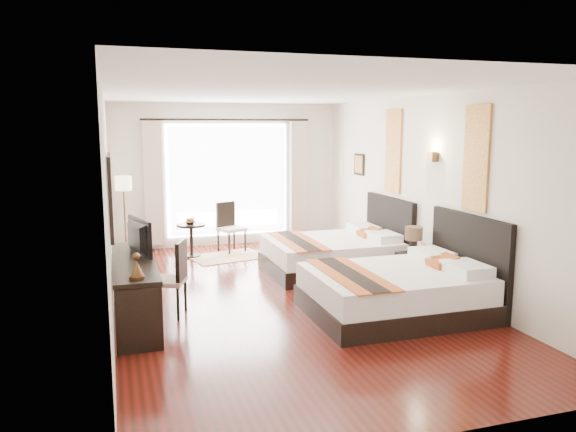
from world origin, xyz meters
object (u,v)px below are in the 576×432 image
object	(u,v)px
console_desk	(135,290)
floor_lamp	(123,189)
side_table	(191,240)
desk_chair	(169,293)
vase	(421,254)
table_lamp	(414,235)
bed_near	(401,289)
window_chair	(231,237)
bed_far	(336,253)
fruit_bowl	(190,223)
nightstand	(416,271)
television	(133,237)

from	to	relation	value
console_desk	floor_lamp	bearing A→B (deg)	90.16
console_desk	side_table	size ratio (longest dim) A/B	3.64
desk_chair	vase	bearing A→B (deg)	-160.28
table_lamp	vase	size ratio (longest dim) A/B	3.27
bed_near	vase	distance (m)	1.08
table_lamp	window_chair	world-z (taller)	window_chair
bed_near	side_table	xyz separation A→B (m)	(-2.08, 3.98, -0.02)
bed_far	bed_near	bearing A→B (deg)	-90.83
fruit_bowl	desk_chair	bearing A→B (deg)	-102.69
bed_near	floor_lamp	xyz separation A→B (m)	(-3.22, 4.41, 0.92)
nightstand	floor_lamp	distance (m)	5.37
floor_lamp	fruit_bowl	size ratio (longest dim) A/B	7.48
bed_near	console_desk	world-z (taller)	bed_near
bed_far	television	xyz separation A→B (m)	(-3.22, -1.14, 0.67)
vase	window_chair	bearing A→B (deg)	120.58
nightstand	television	size ratio (longest dim) A/B	0.67
vase	fruit_bowl	xyz separation A→B (m)	(-2.83, 3.21, 0.07)
console_desk	television	world-z (taller)	television
table_lamp	floor_lamp	size ratio (longest dim) A/B	0.28
nightstand	desk_chair	bearing A→B (deg)	-178.04
vase	window_chair	xyz separation A→B (m)	(-2.04, 3.44, -0.28)
console_desk	floor_lamp	xyz separation A→B (m)	(-0.01, 3.63, 0.86)
table_lamp	console_desk	bearing A→B (deg)	-176.70
window_chair	desk_chair	bearing A→B (deg)	-46.76
vase	side_table	distance (m)	4.29
vase	window_chair	distance (m)	4.01
bed_near	window_chair	world-z (taller)	bed_near
television	desk_chair	size ratio (longest dim) A/B	0.83
window_chair	console_desk	bearing A→B (deg)	-51.96
side_table	table_lamp	bearing A→B (deg)	-46.28
television	side_table	size ratio (longest dim) A/B	1.31
vase	console_desk	distance (m)	3.94
side_table	console_desk	bearing A→B (deg)	-109.45
desk_chair	side_table	xyz separation A→B (m)	(0.72, 3.15, 0.01)
nightstand	side_table	world-z (taller)	side_table
bed_near	table_lamp	world-z (taller)	bed_near
bed_far	floor_lamp	world-z (taller)	floor_lamp
nightstand	console_desk	bearing A→B (deg)	-177.64
vase	fruit_bowl	distance (m)	4.28
side_table	television	bearing A→B (deg)	-110.75
bed_near	vase	size ratio (longest dim) A/B	17.52
bed_far	window_chair	size ratio (longest dim) A/B	2.26
nightstand	window_chair	xyz separation A→B (m)	(-2.07, 3.24, 0.03)
bed_near	fruit_bowl	world-z (taller)	bed_near
television	side_table	world-z (taller)	television
bed_far	television	distance (m)	3.48
table_lamp	desk_chair	bearing A→B (deg)	-176.99
desk_chair	fruit_bowl	size ratio (longest dim) A/B	4.86
television	floor_lamp	world-z (taller)	floor_lamp
table_lamp	desk_chair	size ratio (longest dim) A/B	0.43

